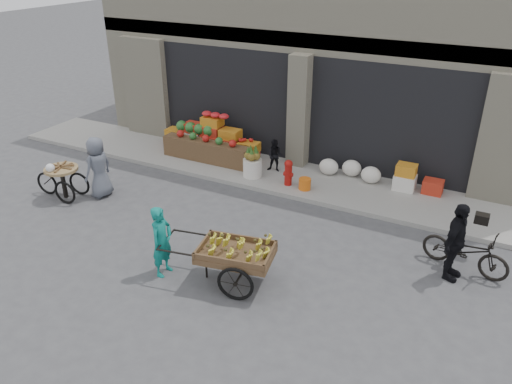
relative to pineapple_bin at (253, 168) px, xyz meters
The scene contains 15 objects.
ground 3.70m from the pineapple_bin, 78.23° to the right, with size 80.00×80.00×0.00m, color #424244.
sidewalk 0.95m from the pineapple_bin, 33.69° to the left, with size 18.00×2.20×0.12m, color gray.
building 5.41m from the pineapple_bin, 80.40° to the left, with size 14.00×6.45×7.00m.
fruit_display 1.92m from the pineapple_bin, 155.76° to the left, with size 3.10×1.12×1.24m.
pineapple_bin is the anchor object (origin of this frame).
fire_hydrant 1.11m from the pineapple_bin, ahead, with size 0.22×0.22×0.71m.
orange_bucket 1.61m from the pineapple_bin, ahead, with size 0.32×0.32×0.30m, color orange.
right_bay_goods 3.54m from the pineapple_bin, 18.10° to the left, with size 3.35×0.60×0.70m.
seated_person 0.75m from the pineapple_bin, 56.31° to the left, with size 0.45×0.35×0.93m, color black.
banana_cart 4.72m from the pineapple_bin, 66.76° to the right, with size 2.52×1.37×1.00m.
vendor_woman 4.73m from the pineapple_bin, 84.26° to the right, with size 0.54×0.35×1.48m, color #0F796F.
tricycle_cart 4.97m from the pineapple_bin, 140.36° to the right, with size 1.45×0.93×0.95m.
vendor_grey 4.07m from the pineapple_bin, 138.97° to the right, with size 0.78×0.51×1.61m, color slate.
bicycle 6.04m from the pineapple_bin, 17.60° to the right, with size 0.60×1.72×0.90m, color black.
cyclist 6.00m from the pineapple_bin, 21.83° to the right, with size 0.95×0.40×1.62m, color black.
Camera 1 is at (5.13, -7.56, 5.93)m, focal length 35.00 mm.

